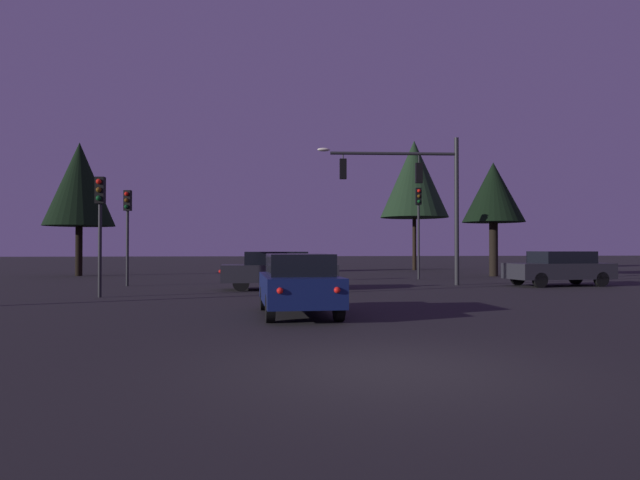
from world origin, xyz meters
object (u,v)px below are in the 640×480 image
Objects in this scene: tree_behind_sign at (414,179)px; tree_left_far at (493,193)px; traffic_signal_mast_arm at (416,185)px; car_crossing_right at (559,268)px; traffic_light_corner_right at (419,215)px; car_nearside_lane at (299,283)px; traffic_light_corner_left at (100,212)px; car_crossing_left at (278,270)px; traffic_light_median at (127,218)px; tree_center_horizon at (79,184)px.

tree_left_far is (1.92, -9.65, -1.96)m from tree_behind_sign.
traffic_signal_mast_arm is 7.21m from car_crossing_right.
traffic_light_corner_right is 17.38m from car_nearside_lane.
traffic_light_corner_left is 7.14m from car_crossing_left.
tree_behind_sign is at bearing 101.28° from tree_left_far.
tree_behind_sign is at bearing 93.36° from car_crossing_right.
traffic_light_median is (-0.27, 5.81, 0.09)m from traffic_light_corner_left.
car_crossing_right is at bearing 37.45° from car_nearside_lane.
tree_left_far reaches higher than traffic_light_median.
tree_center_horizon is (-23.56, 12.07, 4.67)m from car_crossing_right.
car_crossing_left is (-6.30, -1.88, -3.68)m from traffic_signal_mast_arm.
car_crossing_left is 16.63m from tree_left_far.
car_crossing_left is 0.69× the size of tree_left_far.
car_nearside_lane is (-6.28, -10.76, -3.68)m from traffic_signal_mast_arm.
traffic_light_corner_right reaches higher than traffic_light_median.
traffic_light_corner_right is 0.72× the size of tree_left_far.
traffic_signal_mast_arm is 13.46m from traffic_light_corner_left.
tree_center_horizon is at bearing 115.98° from traffic_light_median.
traffic_light_corner_right reaches higher than car_crossing_left.
tree_left_far is at bearing 53.86° from car_nearside_lane.
tree_left_far is at bearing 31.92° from traffic_light_corner_left.
car_crossing_left is at bearing 25.01° from traffic_light_corner_left.
tree_behind_sign is at bearing 51.19° from traffic_light_corner_left.
tree_center_horizon is at bearing 117.50° from car_nearside_lane.
car_crossing_right is at bearing 2.70° from car_crossing_left.
tree_behind_sign is 1.23× the size of tree_center_horizon.
traffic_signal_mast_arm is 1.64× the size of car_nearside_lane.
car_crossing_left is 0.99× the size of car_crossing_right.
car_crossing_right is at bearing -86.64° from tree_behind_sign.
traffic_light_median is (-14.25, -3.51, -0.44)m from traffic_light_corner_right.
traffic_light_median is 0.43× the size of tree_behind_sign.
tree_behind_sign is at bearing 59.06° from car_crossing_left.
car_nearside_lane is 0.41× the size of tree_behind_sign.
tree_behind_sign is (11.28, 27.73, 6.07)m from car_nearside_lane.
traffic_light_corner_right is 1.20× the size of car_nearside_lane.
car_nearside_lane and car_crossing_right have the same top height.
traffic_signal_mast_arm is 1.58× the size of traffic_light_median.
tree_behind_sign is 23.37m from tree_center_horizon.
car_crossing_left is (-7.80, -6.44, -2.62)m from traffic_light_corner_right.
tree_left_far is (13.21, 18.08, 4.12)m from car_nearside_lane.
tree_center_horizon is at bearing 148.38° from traffic_signal_mast_arm.
car_crossing_left is (6.45, -2.92, -2.18)m from traffic_light_median.
tree_center_horizon is at bearing 107.86° from traffic_light_corner_left.
tree_left_far is (19.40, 12.09, 2.02)m from traffic_light_corner_left.
car_crossing_right is (6.07, -1.30, -3.68)m from traffic_signal_mast_arm.
traffic_signal_mast_arm is 7.53m from car_crossing_left.
car_crossing_left and car_crossing_right have the same top height.
car_crossing_right is 0.70× the size of tree_left_far.
traffic_light_corner_left is 16.52m from tree_center_horizon.
traffic_signal_mast_arm reaches higher than traffic_light_corner_right.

